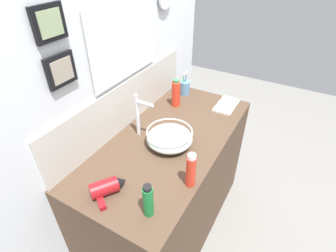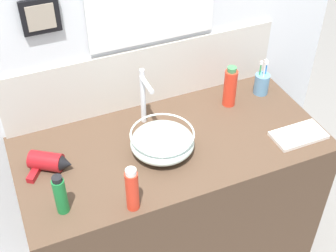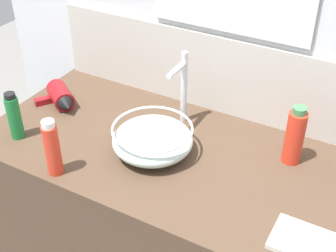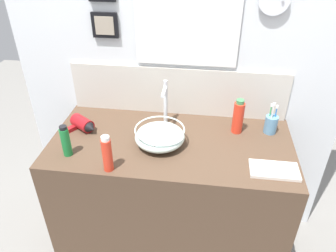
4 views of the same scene
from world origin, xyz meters
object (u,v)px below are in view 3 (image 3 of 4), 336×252
hair_drier (61,97)px  soap_dispenser (14,116)px  faucet (182,84)px  hand_towel (316,246)px  glass_bowl_sink (153,139)px  lotion_bottle (295,136)px  spray_bottle (52,148)px

hair_drier → soap_dispenser: bearing=-90.2°
faucet → soap_dispenser: bearing=-141.9°
faucet → hair_drier: size_ratio=1.38×
hand_towel → hair_drier: bearing=167.7°
glass_bowl_sink → soap_dispenser: size_ratio=1.53×
glass_bowl_sink → hair_drier: (-0.46, 0.08, -0.02)m
glass_bowl_sink → hand_towel: (0.58, -0.15, -0.05)m
lotion_bottle → hand_towel: 0.38m
spray_bottle → hair_drier: bearing=127.3°
faucet → soap_dispenser: faucet is taller
glass_bowl_sink → hand_towel: bearing=-14.0°
faucet → hair_drier: 0.49m
glass_bowl_sink → hand_towel: size_ratio=1.14×
hair_drier → lotion_bottle: size_ratio=0.98×
glass_bowl_sink → soap_dispenser: bearing=-161.6°
hair_drier → faucet: bearing=15.3°
soap_dispenser → lotion_bottle: bearing=20.9°
spray_bottle → soap_dispenser: size_ratio=1.11×
spray_bottle → hand_towel: 0.81m
faucet → lotion_bottle: 0.42m
lotion_bottle → hair_drier: bearing=-173.4°
soap_dispenser → hand_towel: 1.04m
faucet → soap_dispenser: 0.59m
hair_drier → soap_dispenser: soap_dispenser is taller
hand_towel → lotion_bottle: bearing=117.2°
lotion_bottle → hand_towel: bearing=-62.8°
hand_towel → glass_bowl_sink: bearing=166.0°
lotion_bottle → soap_dispenser: lotion_bottle is taller
faucet → hair_drier: (-0.46, -0.13, -0.12)m
hair_drier → spray_bottle: size_ratio=1.03×
glass_bowl_sink → hand_towel: glass_bowl_sink is taller
glass_bowl_sink → lotion_bottle: bearing=23.6°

